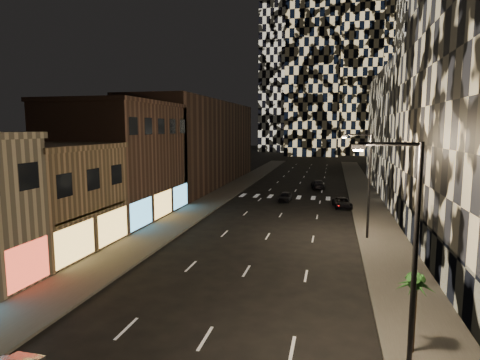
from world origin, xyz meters
The scene contains 17 objects.
sidewalk_left centered at (-10.00, 50.00, 0.07)m, with size 4.00×120.00×0.15m, color #47443F.
sidewalk_right centered at (10.00, 50.00, 0.07)m, with size 4.00×120.00×0.15m, color #47443F.
curb_left centered at (-7.90, 50.00, 0.07)m, with size 0.20×120.00×0.15m, color #4C4C47.
curb_right centered at (7.90, 50.00, 0.07)m, with size 0.20×120.00×0.15m, color #4C4C47.
retail_tan centered at (-17.00, 21.00, 4.00)m, with size 10.00×10.00×8.00m, color #896F52.
retail_brown centered at (-17.00, 33.50, 6.00)m, with size 10.00×15.00×12.00m, color #50372D.
retail_filler_left centered at (-17.00, 60.00, 7.00)m, with size 10.00×40.00×14.00m, color #50372D.
midrise_base centered at (12.30, 24.50, 1.50)m, with size 0.60×25.00×3.00m, color #383838.
midrise_filler_right centered at (20.00, 57.00, 9.00)m, with size 16.00×40.00×18.00m, color #232326.
tower_left_back centered at (-12.00, 165.00, 60.00)m, with size 24.00×24.00×120.00m, color black.
tower_center_low centered at (-2.00, 140.00, 47.50)m, with size 18.00×18.00×95.00m, color black.
streetlight_near centered at (8.35, 10.00, 5.35)m, with size 2.55×0.25×9.00m.
streetlight_far centered at (8.35, 30.00, 5.35)m, with size 2.55×0.25×9.00m.
car_dark_midlane centered at (-0.50, 46.57, 0.63)m, with size 1.48×3.69×1.26m, color black.
car_dark_oncoming centered at (3.27, 58.92, 0.70)m, with size 1.96×4.83×1.40m, color black.
car_dark_rightlane centered at (6.75, 43.73, 0.61)m, with size 2.01×4.36×1.21m, color black.
palm_tree centered at (9.00, 11.71, 2.98)m, with size 1.75×1.72×3.43m.
Camera 1 is at (5.50, -5.56, 9.64)m, focal length 30.00 mm.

